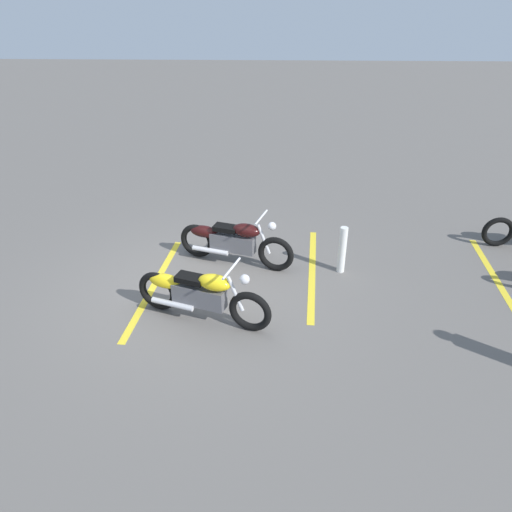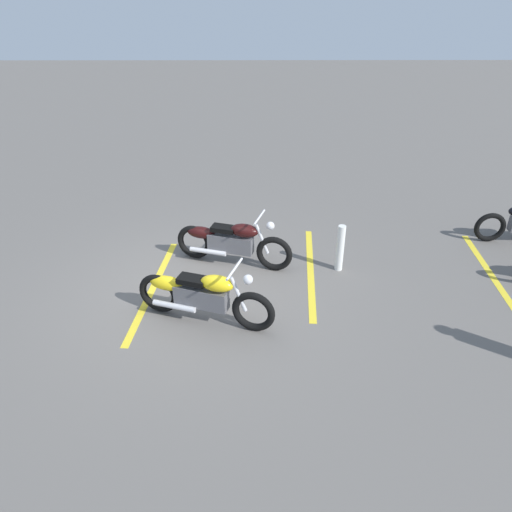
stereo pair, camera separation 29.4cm
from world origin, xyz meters
name	(u,v)px [view 1 (the left image)]	position (x,y,z in m)	size (l,w,h in m)	color
ground_plane	(194,288)	(0.00, 0.00, 0.00)	(60.00, 60.00, 0.00)	#66605B
motorcycle_bright_foreground	(199,293)	(0.23, -0.86, 0.46)	(2.15, 0.86, 1.04)	black
motorcycle_dark_foreground	(232,241)	(0.61, 0.89, 0.46)	(2.16, 0.83, 1.04)	black
bollard_post	(342,250)	(2.59, 0.65, 0.44)	(0.14, 0.14, 0.88)	white
parking_stripe_near	(154,285)	(-0.70, 0.06, 0.00)	(3.20, 0.12, 0.01)	yellow
parking_stripe_mid	(312,271)	(2.08, 0.62, 0.00)	(3.20, 0.12, 0.01)	yellow
parking_stripe_far	(498,282)	(5.32, 0.38, 0.00)	(3.20, 0.12, 0.01)	yellow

